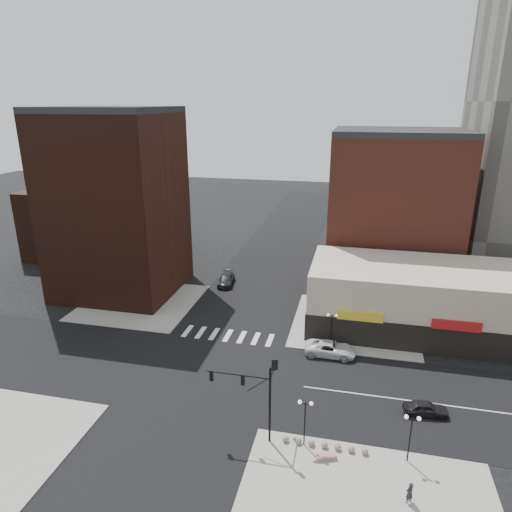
% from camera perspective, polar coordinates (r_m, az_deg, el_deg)
% --- Properties ---
extents(ground, '(240.00, 240.00, 0.00)m').
position_cam_1_polar(ground, '(48.43, -6.21, -14.44)').
color(ground, black).
rests_on(ground, ground).
extents(road_ew, '(200.00, 14.00, 0.02)m').
position_cam_1_polar(road_ew, '(48.43, -6.21, -14.43)').
color(road_ew, black).
rests_on(road_ew, ground).
extents(road_ns, '(14.00, 200.00, 0.02)m').
position_cam_1_polar(road_ns, '(48.43, -6.21, -14.42)').
color(road_ns, black).
rests_on(road_ns, ground).
extents(sidewalk_nw, '(15.00, 15.00, 0.12)m').
position_cam_1_polar(sidewalk_nw, '(65.35, -14.24, -5.63)').
color(sidewalk_nw, gray).
rests_on(sidewalk_nw, ground).
extents(sidewalk_ne, '(15.00, 15.00, 0.12)m').
position_cam_1_polar(sidewalk_ne, '(58.87, 12.17, -8.30)').
color(sidewalk_ne, gray).
rests_on(sidewalk_ne, ground).
extents(building_nw, '(16.00, 15.00, 25.00)m').
position_cam_1_polar(building_nw, '(66.94, -17.02, 5.95)').
color(building_nw, '#331810').
rests_on(building_nw, ground).
extents(building_nw_low, '(20.00, 18.00, 12.00)m').
position_cam_1_polar(building_nw_low, '(87.88, -19.14, 4.30)').
color(building_nw_low, '#331810').
rests_on(building_nw_low, ground).
extents(building_ne_midrise, '(18.00, 15.00, 22.00)m').
position_cam_1_polar(building_ne_midrise, '(69.55, 16.78, 5.16)').
color(building_ne_midrise, brown).
rests_on(building_ne_midrise, ground).
extents(building_ne_row, '(24.20, 12.20, 8.00)m').
position_cam_1_polar(building_ne_row, '(58.38, 18.81, -5.64)').
color(building_ne_row, beige).
rests_on(building_ne_row, ground).
extents(traffic_signal, '(5.59, 3.09, 7.77)m').
position_cam_1_polar(traffic_signal, '(37.73, 0.39, -15.94)').
color(traffic_signal, black).
rests_on(traffic_signal, ground).
extents(street_lamp_se_a, '(1.22, 0.32, 4.16)m').
position_cam_1_polar(street_lamp_se_a, '(38.11, 6.17, -18.77)').
color(street_lamp_se_a, black).
rests_on(street_lamp_se_a, sidewalk_se).
extents(street_lamp_se_b, '(1.22, 0.32, 4.16)m').
position_cam_1_polar(street_lamp_se_b, '(38.34, 18.86, -19.56)').
color(street_lamp_se_b, black).
rests_on(street_lamp_se_b, sidewalk_se).
extents(street_lamp_ne, '(1.22, 0.32, 4.16)m').
position_cam_1_polar(street_lamp_ne, '(51.64, 9.46, -8.13)').
color(street_lamp_ne, black).
rests_on(street_lamp_ne, sidewalk_ne).
extents(bollard_row, '(6.83, 0.53, 0.53)m').
position_cam_1_polar(bollard_row, '(39.86, 8.56, -22.31)').
color(bollard_row, '#886B5E').
rests_on(bollard_row, sidewalk_se).
extents(white_suv, '(5.60, 2.60, 1.55)m').
position_cam_1_polar(white_suv, '(51.51, 9.29, -11.38)').
color(white_suv, silver).
rests_on(white_suv, ground).
extents(dark_sedan_east, '(4.02, 2.00, 1.32)m').
position_cam_1_polar(dark_sedan_east, '(45.16, 20.45, -17.41)').
color(dark_sedan_east, black).
rests_on(dark_sedan_east, ground).
extents(dark_sedan_north, '(2.78, 5.48, 1.53)m').
position_cam_1_polar(dark_sedan_north, '(69.38, -3.74, -2.97)').
color(dark_sedan_north, black).
rests_on(dark_sedan_north, ground).
extents(pedestrian, '(0.73, 0.69, 1.68)m').
position_cam_1_polar(pedestrian, '(36.84, 18.64, -26.23)').
color(pedestrian, '#272429').
rests_on(pedestrian, sidewalk_se).
extents(stone_bench, '(1.71, 1.05, 0.38)m').
position_cam_1_polar(stone_bench, '(38.99, 8.73, -23.57)').
color(stone_bench, '#9E776D').
rests_on(stone_bench, sidewalk_se).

